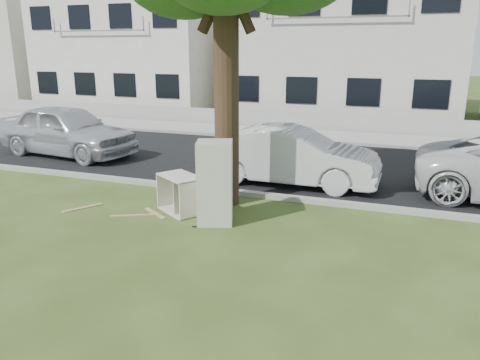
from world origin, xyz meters
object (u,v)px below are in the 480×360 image
(cabinet, at_px, (181,194))
(car_center, at_px, (291,156))
(fridge, at_px, (215,183))
(car_left, at_px, (67,130))

(cabinet, relative_size, car_center, 0.23)
(fridge, relative_size, cabinet, 1.62)
(fridge, bearing_deg, cabinet, 141.01)
(car_center, xyz_separation_m, car_left, (-7.79, 0.80, 0.09))
(fridge, distance_m, car_left, 8.15)
(car_center, relative_size, car_left, 0.92)
(car_center, bearing_deg, car_left, 84.30)
(fridge, bearing_deg, car_left, 130.69)
(cabinet, bearing_deg, car_left, -177.84)
(cabinet, bearing_deg, car_center, 93.95)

